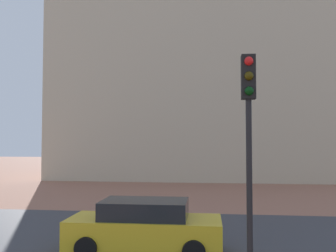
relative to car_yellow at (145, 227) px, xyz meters
name	(u,v)px	position (x,y,z in m)	size (l,w,h in m)	color
ground_plane	(176,230)	(0.67, 2.78, -0.74)	(120.00, 120.00, 0.00)	#93604C
street_asphalt_strip	(173,237)	(0.67, 1.81, -0.74)	(120.00, 8.21, 0.00)	#38383D
landmark_building	(198,66)	(0.94, 23.30, 9.76)	(25.78, 11.06, 36.81)	beige
car_yellow	(145,227)	(0.00, 0.00, 0.00)	(4.53, 1.96, 1.54)	gold
traffic_light_pole	(249,131)	(2.71, -3.29, 2.76)	(0.28, 0.34, 5.04)	black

